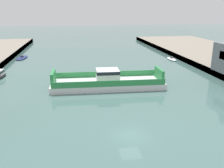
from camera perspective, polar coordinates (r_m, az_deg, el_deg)
name	(u,v)px	position (r m, az deg, el deg)	size (l,w,h in m)	color
ground_plane	(131,135)	(29.35, 4.43, -11.81)	(400.00, 400.00, 0.00)	#476B66
chain_ferry	(108,82)	(45.99, -1.04, 0.56)	(21.26, 7.59, 3.40)	silver
moored_boat_near_left	(22,58)	(78.12, -20.33, 5.80)	(3.46, 7.46, 0.90)	navy
moored_boat_near_right	(0,75)	(57.85, -24.82, 1.98)	(2.49, 5.92, 1.62)	black
moored_boat_mid_left	(172,59)	(73.40, 13.78, 5.72)	(1.89, 5.37, 0.94)	white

